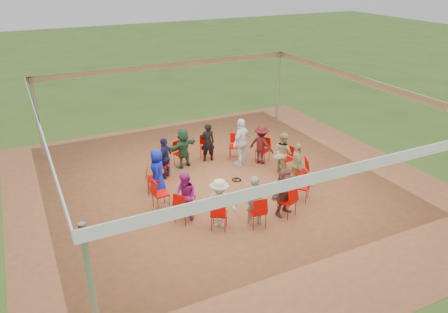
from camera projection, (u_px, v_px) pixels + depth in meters
name	position (u px, v px, depth m)	size (l,w,h in m)	color
ground	(228.00, 188.00, 13.88)	(80.00, 80.00, 0.00)	#2E4B17
dirt_patch	(228.00, 187.00, 13.88)	(13.00, 13.00, 0.00)	brown
tent	(229.00, 117.00, 12.91)	(10.33, 10.33, 3.00)	#B2B2B7
chair_0	(286.00, 159.00, 14.81)	(0.42, 0.44, 0.90)	#C40500
chair_1	(263.00, 150.00, 15.48)	(0.42, 0.44, 0.90)	#C40500
chair_2	(235.00, 147.00, 15.79)	(0.42, 0.44, 0.90)	#C40500
chair_3	(207.00, 148.00, 15.69)	(0.42, 0.44, 0.90)	#C40500
chair_4	(181.00, 154.00, 15.19)	(0.42, 0.44, 0.90)	#C40500
chair_5	(162.00, 165.00, 14.40)	(0.42, 0.44, 0.90)	#C40500
chair_6	(154.00, 179.00, 13.47)	(0.42, 0.44, 0.90)	#C40500
chair_7	(161.00, 194.00, 12.58)	(0.42, 0.44, 0.90)	#C40500
chair_8	(184.00, 207.00, 11.91)	(0.42, 0.44, 0.90)	#C40500
chair_9	(219.00, 214.00, 11.60)	(0.42, 0.44, 0.90)	#C40500
chair_10	(257.00, 212.00, 11.70)	(0.42, 0.44, 0.90)	#C40500
chair_11	(287.00, 201.00, 12.20)	(0.42, 0.44, 0.90)	#C40500
chair_12	(302.00, 187.00, 12.99)	(0.42, 0.44, 0.90)	#C40500
chair_13	(300.00, 171.00, 13.92)	(0.42, 0.44, 0.90)	#C40500
person_seated_0	(283.00, 153.00, 14.65)	(0.68, 0.39, 1.41)	tan
person_seated_1	(261.00, 145.00, 15.28)	(0.91, 0.45, 1.41)	#451014
person_seated_2	(208.00, 142.00, 15.48)	(0.51, 0.34, 1.41)	black
person_seated_3	(183.00, 148.00, 15.01)	(1.30, 0.49, 1.41)	#264F31
person_seated_4	(165.00, 158.00, 14.25)	(0.82, 0.42, 1.41)	#1C1C45
person_seated_5	(157.00, 171.00, 13.37)	(0.69, 0.38, 1.41)	#101DB1
person_seated_6	(186.00, 197.00, 11.90)	(0.68, 0.39, 1.41)	#981B7C
person_seated_7	(220.00, 203.00, 11.60)	(0.91, 0.45, 1.41)	#BAB5A6
person_seated_8	(256.00, 201.00, 11.70)	(0.51, 0.34, 1.41)	slate
person_seated_9	(284.00, 192.00, 12.17)	(1.30, 0.49, 1.41)	brown
person_seated_10	(297.00, 164.00, 13.80)	(0.82, 0.42, 1.41)	tan
standing_person	(241.00, 142.00, 15.12)	(1.00, 0.51, 1.70)	white
cable_coil	(237.00, 180.00, 14.33)	(0.34, 0.34, 0.03)	black
laptop	(279.00, 155.00, 14.59)	(0.28, 0.34, 0.22)	#B7B7BC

